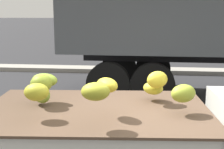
% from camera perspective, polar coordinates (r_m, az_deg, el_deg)
% --- Properties ---
extents(curb_strip, '(80.00, 0.80, 0.16)m').
position_cam_1_polar(curb_strip, '(12.27, 6.64, 0.72)').
color(curb_strip, gray).
rests_on(curb_strip, ground).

